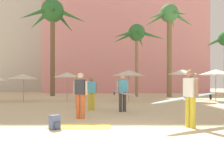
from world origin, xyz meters
TOP-DOWN VIEW (x-y plane):
  - ground at (0.00, 0.00)m, footprint 120.00×120.00m
  - hotel_pink at (2.05, 33.22)m, footprint 24.53×10.62m
  - palm_tree_far_left at (-6.50, 19.92)m, footprint 7.23×7.44m
  - palm_tree_center at (2.55, 18.04)m, footprint 5.45×5.55m
  - palm_tree_right at (5.97, 18.34)m, footprint 5.29×5.37m
  - cafe_umbrella_0 at (7.93, 12.05)m, footprint 2.48×2.48m
  - cafe_umbrella_2 at (1.35, 12.36)m, footprint 2.63×2.63m
  - cafe_umbrella_4 at (-3.39, 12.25)m, footprint 2.07×2.07m
  - cafe_umbrella_5 at (-6.68, 12.09)m, footprint 2.54×2.54m
  - cafe_umbrella_6 at (5.48, 12.31)m, footprint 2.22×2.22m
  - beach_towel at (-0.93, 1.90)m, footprint 1.96×1.03m
  - backpack at (-1.63, 1.44)m, footprint 0.35×0.35m
  - person_mid_right at (2.45, 1.84)m, footprint 2.77×1.96m
  - person_mid_left at (0.56, 5.60)m, footprint 1.28×2.75m
  - person_mid_center at (-1.92, 7.64)m, footprint 0.32×0.61m
  - person_far_left at (-1.00, 6.27)m, footprint 0.58×0.38m
  - person_near_right at (-1.16, 3.49)m, footprint 0.59×0.35m

SIDE VIEW (x-z plane):
  - ground at x=0.00m, z-range 0.00..0.00m
  - beach_towel at x=-0.93m, z-range 0.00..0.01m
  - backpack at x=-1.63m, z-range -0.01..0.41m
  - person_far_left at x=-1.00m, z-range 0.08..1.80m
  - person_mid_right at x=2.45m, z-range 0.06..1.83m
  - person_mid_left at x=0.56m, z-range 0.06..1.84m
  - person_near_right at x=-1.16m, z-range 0.09..1.85m
  - person_mid_center at x=-1.92m, z-range 0.09..1.87m
  - cafe_umbrella_5 at x=-6.68m, z-range 0.83..2.93m
  - cafe_umbrella_4 at x=-3.39m, z-range 0.91..3.16m
  - cafe_umbrella_2 at x=1.35m, z-range 0.97..3.38m
  - cafe_umbrella_0 at x=7.93m, z-range 1.02..3.47m
  - cafe_umbrella_6 at x=5.48m, z-range 1.04..3.48m
  - palm_tree_center at x=2.55m, z-range 2.48..9.92m
  - hotel_pink at x=2.05m, z-range 0.00..14.33m
  - palm_tree_right at x=5.97m, z-range 2.86..12.44m
  - palm_tree_far_left at x=-6.50m, z-range 3.44..14.11m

